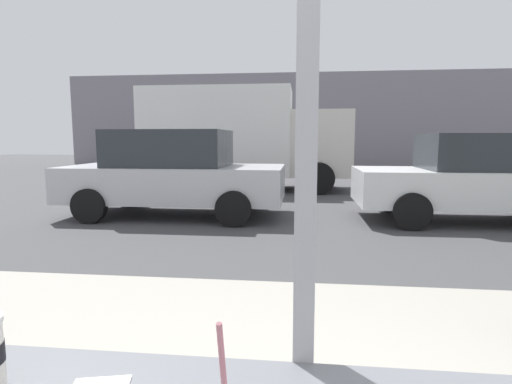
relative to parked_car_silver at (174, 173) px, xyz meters
name	(u,v)px	position (x,y,z in m)	size (l,w,h in m)	color
ground_plane	(301,209)	(2.54, 1.02, -0.86)	(60.00, 60.00, 0.00)	#424244
sidewalk_strip	(300,367)	(2.54, -5.38, -0.80)	(16.00, 2.80, 0.12)	#9E998E
building_facade_far	(302,120)	(2.54, 16.57, 1.79)	(28.00, 1.20, 5.31)	gray
parked_car_silver	(174,173)	(0.00, 0.00, 0.00)	(4.30, 2.04, 1.71)	#BCBCC1
parked_car_white	(479,177)	(5.77, 0.00, -0.03)	(4.28, 1.91, 1.63)	silver
box_truck	(241,136)	(0.70, 4.54, 0.77)	(6.18, 2.44, 3.03)	silver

